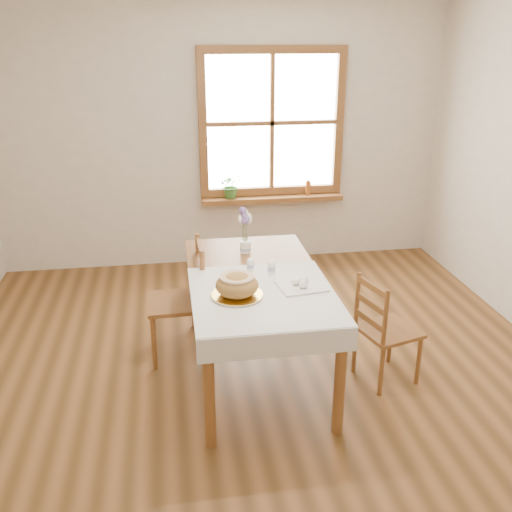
{
  "coord_description": "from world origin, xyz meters",
  "views": [
    {
      "loc": [
        -0.55,
        -3.21,
        2.31
      ],
      "look_at": [
        0.0,
        0.3,
        0.9
      ],
      "focal_mm": 40.0,
      "sensor_mm": 36.0,
      "label": 1
    }
  ],
  "objects": [
    {
      "name": "ground",
      "position": [
        0.0,
        0.0,
        0.0
      ],
      "size": [
        5.0,
        5.0,
        0.0
      ],
      "primitive_type": "plane",
      "color": "brown",
      "rests_on": "ground"
    },
    {
      "name": "room_walls",
      "position": [
        0.0,
        0.0,
        1.71
      ],
      "size": [
        4.6,
        5.1,
        2.65
      ],
      "color": "beige",
      "rests_on": "ground"
    },
    {
      "name": "window",
      "position": [
        0.5,
        2.47,
        1.45
      ],
      "size": [
        1.46,
        0.08,
        1.46
      ],
      "color": "brown",
      "rests_on": "ground"
    },
    {
      "name": "window_sill",
      "position": [
        0.5,
        2.4,
        0.69
      ],
      "size": [
        1.46,
        0.2,
        0.05
      ],
      "color": "brown",
      "rests_on": "ground"
    },
    {
      "name": "dining_table",
      "position": [
        0.0,
        0.3,
        0.66
      ],
      "size": [
        0.9,
        1.6,
        0.75
      ],
      "color": "brown",
      "rests_on": "ground"
    },
    {
      "name": "table_linen",
      "position": [
        0.0,
        -0.0,
        0.76
      ],
      "size": [
        0.91,
        0.99,
        0.01
      ],
      "primitive_type": "cube",
      "color": "white",
      "rests_on": "dining_table"
    },
    {
      "name": "chair_left",
      "position": [
        -0.55,
        0.63,
        0.45
      ],
      "size": [
        0.45,
        0.43,
        0.9
      ],
      "primitive_type": null,
      "rotation": [
        0.0,
        0.0,
        -1.54
      ],
      "color": "brown",
      "rests_on": "ground"
    },
    {
      "name": "chair_right",
      "position": [
        0.89,
        0.08,
        0.39
      ],
      "size": [
        0.47,
        0.46,
        0.79
      ],
      "primitive_type": null,
      "rotation": [
        0.0,
        0.0,
        1.85
      ],
      "color": "brown",
      "rests_on": "ground"
    },
    {
      "name": "bread_plate",
      "position": [
        -0.17,
        -0.01,
        0.77
      ],
      "size": [
        0.4,
        0.4,
        0.02
      ],
      "primitive_type": "cylinder",
      "rotation": [
        0.0,
        0.0,
        -0.32
      ],
      "color": "white",
      "rests_on": "table_linen"
    },
    {
      "name": "bread_loaf",
      "position": [
        -0.17,
        -0.01,
        0.85
      ],
      "size": [
        0.27,
        0.27,
        0.15
      ],
      "primitive_type": "ellipsoid",
      "color": "olive",
      "rests_on": "bread_plate"
    },
    {
      "name": "egg_napkin",
      "position": [
        0.26,
        0.06,
        0.77
      ],
      "size": [
        0.32,
        0.29,
        0.01
      ],
      "primitive_type": "cube",
      "rotation": [
        0.0,
        0.0,
        0.14
      ],
      "color": "white",
      "rests_on": "table_linen"
    },
    {
      "name": "eggs",
      "position": [
        0.26,
        0.06,
        0.8
      ],
      "size": [
        0.25,
        0.23,
        0.05
      ],
      "primitive_type": null,
      "rotation": [
        0.0,
        0.0,
        0.14
      ],
      "color": "white",
      "rests_on": "egg_napkin"
    },
    {
      "name": "salt_shaker",
      "position": [
        -0.03,
        0.38,
        0.81
      ],
      "size": [
        0.06,
        0.06,
        0.09
      ],
      "primitive_type": "cylinder",
      "rotation": [
        0.0,
        0.0,
        -0.26
      ],
      "color": "white",
      "rests_on": "table_linen"
    },
    {
      "name": "pepper_shaker",
      "position": [
        0.11,
        0.3,
        0.81
      ],
      "size": [
        0.06,
        0.06,
        0.1
      ],
      "primitive_type": "cylinder",
      "rotation": [
        0.0,
        0.0,
        0.07
      ],
      "color": "white",
      "rests_on": "table_linen"
    },
    {
      "name": "flower_vase",
      "position": [
        -0.01,
        0.74,
        0.79
      ],
      "size": [
        0.08,
        0.08,
        0.09
      ],
      "primitive_type": "cylinder",
      "rotation": [
        0.0,
        0.0,
        -0.03
      ],
      "color": "white",
      "rests_on": "dining_table"
    },
    {
      "name": "lavender_bouquet",
      "position": [
        -0.01,
        0.74,
        0.97
      ],
      "size": [
        0.14,
        0.14,
        0.27
      ],
      "primitive_type": null,
      "color": "#775A9F",
      "rests_on": "flower_vase"
    },
    {
      "name": "potted_plant",
      "position": [
        0.07,
        2.4,
        0.81
      ],
      "size": [
        0.25,
        0.27,
        0.2
      ],
      "primitive_type": "imported",
      "rotation": [
        0.0,
        0.0,
        0.09
      ],
      "color": "#3C722D",
      "rests_on": "window_sill"
    },
    {
      "name": "amber_bottle",
      "position": [
        0.88,
        2.4,
        0.79
      ],
      "size": [
        0.06,
        0.06,
        0.16
      ],
      "primitive_type": "cylinder",
      "rotation": [
        0.0,
        0.0,
        0.02
      ],
      "color": "#B15A20",
      "rests_on": "window_sill"
    }
  ]
}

